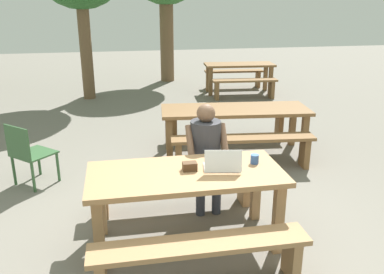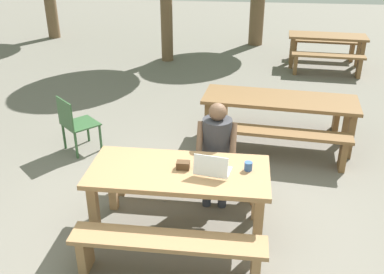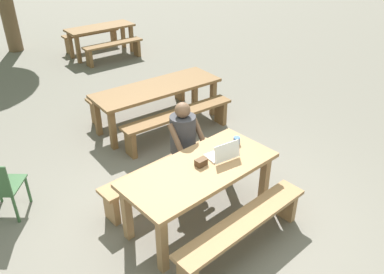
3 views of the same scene
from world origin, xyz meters
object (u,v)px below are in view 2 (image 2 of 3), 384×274
person_seated (217,146)px  picnic_table_mid (280,104)px  picnic_table_front (179,179)px  small_pouch (183,165)px  coffee_mug (248,166)px  picnic_table_rear (327,41)px  laptop (212,168)px  plastic_chair (75,123)px

person_seated → picnic_table_mid: bearing=63.7°
picnic_table_front → small_pouch: (0.04, 0.03, 0.15)m
coffee_mug → person_seated: person_seated is taller
person_seated → picnic_table_rear: size_ratio=0.70×
laptop → picnic_table_front: bearing=4.9°
coffee_mug → picnic_table_rear: coffee_mug is taller
laptop → coffee_mug: 0.37m
picnic_table_front → small_pouch: 0.16m
picnic_table_front → laptop: (0.34, -0.03, 0.17)m
plastic_chair → coffee_mug: bearing=-169.7°
laptop → person_seated: 0.68m
picnic_table_mid → picnic_table_rear: bearing=77.9°
small_pouch → picnic_table_mid: bearing=63.9°
person_seated → small_pouch: bearing=-115.4°
person_seated → picnic_table_mid: (0.80, 1.62, -0.10)m
small_pouch → person_seated: bearing=64.6°
picnic_table_mid → picnic_table_front: bearing=-111.1°
picnic_table_rear → coffee_mug: bearing=-101.2°
person_seated → picnic_table_rear: 5.96m
laptop → person_seated: person_seated is taller
person_seated → picnic_table_mid: person_seated is taller
person_seated → plastic_chair: person_seated is taller
laptop → picnic_table_rear: size_ratio=0.22×
coffee_mug → picnic_table_mid: coffee_mug is taller
small_pouch → coffee_mug: size_ratio=1.46×
picnic_table_mid → picnic_table_rear: (1.26, 3.97, -0.01)m
plastic_chair → picnic_table_rear: plastic_chair is taller
small_pouch → person_seated: person_seated is taller
coffee_mug → plastic_chair: bearing=147.3°
laptop → picnic_table_mid: 2.44m
person_seated → plastic_chair: size_ratio=1.48×
laptop → person_seated: size_ratio=0.31×
picnic_table_front → picnic_table_mid: (1.14, 2.26, -0.03)m
laptop → picnic_table_rear: bearing=-98.4°
small_pouch → picnic_table_front: bearing=-146.3°
small_pouch → plastic_chair: bearing=137.8°
picnic_table_front → plastic_chair: (-1.72, 1.63, -0.20)m
person_seated → laptop: bearing=-89.6°
laptop → small_pouch: 0.30m
small_pouch → laptop: bearing=-10.8°
picnic_table_front → person_seated: person_seated is taller
small_pouch → picnic_table_rear: size_ratio=0.08×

